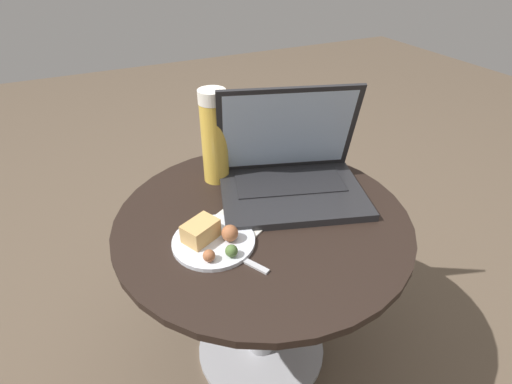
# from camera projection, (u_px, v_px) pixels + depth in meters

# --- Properties ---
(ground_plane) EXTENTS (6.00, 6.00, 0.00)m
(ground_plane) POSITION_uv_depth(u_px,v_px,m) (261.00, 348.00, 1.17)
(ground_plane) COLOR brown
(table) EXTENTS (0.66, 0.66, 0.48)m
(table) POSITION_uv_depth(u_px,v_px,m) (262.00, 259.00, 0.97)
(table) COLOR #9E9EA3
(table) RESTS_ON ground_plane
(napkin) EXTENTS (0.20, 0.18, 0.00)m
(napkin) POSITION_uv_depth(u_px,v_px,m) (225.00, 234.00, 0.84)
(napkin) COLOR silver
(napkin) RESTS_ON table
(laptop) EXTENTS (0.40, 0.34, 0.25)m
(laptop) POSITION_uv_depth(u_px,v_px,m) (290.00, 172.00, 0.96)
(laptop) COLOR #232326
(laptop) RESTS_ON table
(beer_glass) EXTENTS (0.07, 0.07, 0.24)m
(beer_glass) POSITION_uv_depth(u_px,v_px,m) (214.00, 137.00, 0.97)
(beer_glass) COLOR gold
(beer_glass) RESTS_ON table
(snack_plate) EXTENTS (0.17, 0.17, 0.05)m
(snack_plate) POSITION_uv_depth(u_px,v_px,m) (212.00, 238.00, 0.81)
(snack_plate) COLOR silver
(snack_plate) RESTS_ON table
(fork) EXTENTS (0.11, 0.18, 0.01)m
(fork) POSITION_uv_depth(u_px,v_px,m) (223.00, 249.00, 0.80)
(fork) COLOR #B2B2B7
(fork) RESTS_ON table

